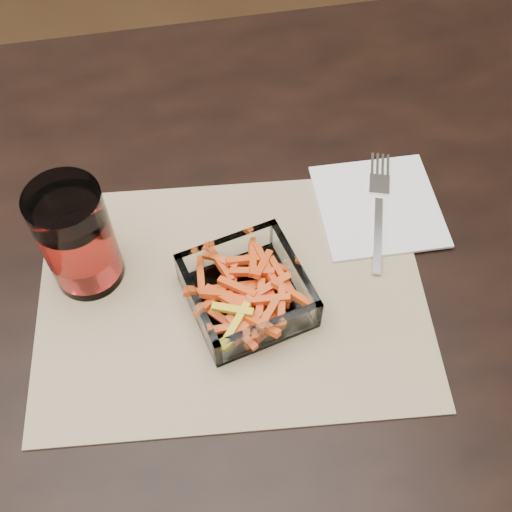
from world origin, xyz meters
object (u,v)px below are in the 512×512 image
Objects in this scene: glass_bowl at (247,293)px; tumbler at (78,240)px; fork at (379,206)px; dining_table at (127,305)px.

tumbler is at bearing 157.16° from glass_bowl.
tumbler is 0.37m from fork.
glass_bowl is at bearing -22.84° from tumbler.
fork is at bearing 4.86° from dining_table.
fork is at bearing 28.68° from glass_bowl.
fork is (0.19, 0.10, -0.01)m from glass_bowl.
dining_table is at bearing 153.42° from glass_bowl.
tumbler is at bearing 179.92° from dining_table.
glass_bowl is 0.20m from tumbler.
dining_table is 11.16× the size of tumbler.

